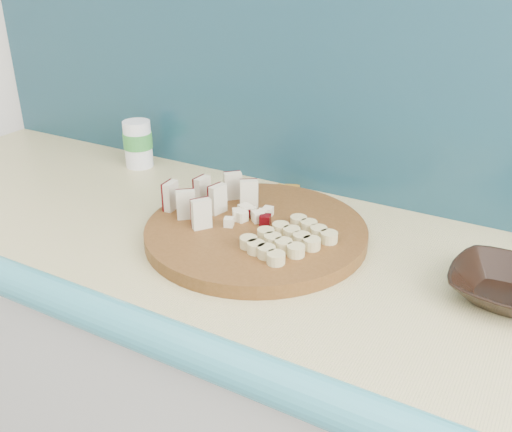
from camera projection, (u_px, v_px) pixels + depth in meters
The scene contains 8 objects.
backsplash at pixel (409, 84), 1.07m from camera, with size 2.20×0.02×0.50m, color teal.
cutting_board at pixel (256, 232), 1.04m from camera, with size 0.41×0.41×0.03m, color #4E2C10.
apple_wedges at pixel (208, 197), 1.08m from camera, with size 0.15×0.18×0.06m.
apple_chunks at pixel (247, 216), 1.05m from camera, with size 0.06×0.06×0.02m.
banana_slices at pixel (288, 239), 0.97m from camera, with size 0.14×0.17×0.02m.
brown_bowl at pixel (508, 288), 0.86m from camera, with size 0.17×0.17×0.04m, color black.
canister at pixel (138, 143), 1.36m from camera, with size 0.07×0.07×0.11m.
banana_peel at pixel (288, 201), 1.19m from camera, with size 0.20×0.17×0.01m.
Camera 1 is at (0.38, 0.71, 1.40)m, focal length 40.00 mm.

